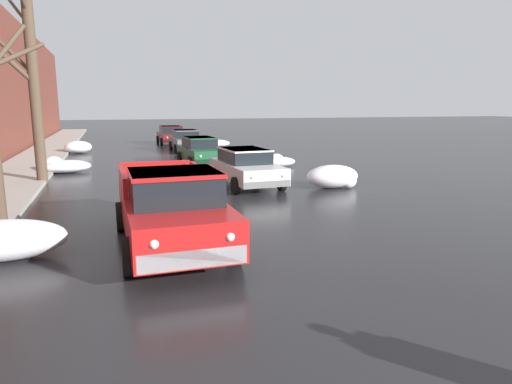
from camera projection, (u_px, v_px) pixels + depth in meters
left_sidewalk_slab at (8, 183)px, 17.45m from camera, size 2.73×80.00×0.15m
snow_bank_near_corner_left at (63, 166)px, 20.49m from camera, size 2.17×1.34×0.75m
snow_bank_along_left_kerb at (334, 177)px, 16.75m from camera, size 2.02×1.21×0.86m
snow_bank_near_corner_right at (277, 162)px, 22.43m from camera, size 1.90×1.00×0.67m
snow_bank_along_right_kerb at (78, 147)px, 28.78m from camera, size 1.67×1.50×0.79m
snow_bank_far_right_pile at (214, 143)px, 32.86m from camera, size 2.09×1.35×0.72m
bare_tree_mid_block at (32, 83)px, 17.04m from camera, size 1.79×2.47×7.66m
pickup_truck_red_approaching_near_lane at (171, 207)px, 9.64m from camera, size 2.23×5.27×1.76m
sedan_white_parked_kerbside_close at (246, 166)px, 17.07m from camera, size 2.08×4.38×1.42m
sedan_green_parked_kerbside_mid at (200, 150)px, 23.19m from camera, size 1.98×4.31×1.42m
sedan_grey_parked_far_down_block at (186, 140)px, 29.93m from camera, size 1.94×4.05×1.42m
sedan_maroon_queued_behind_truck at (171, 135)px, 35.41m from camera, size 2.02×4.27×1.42m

